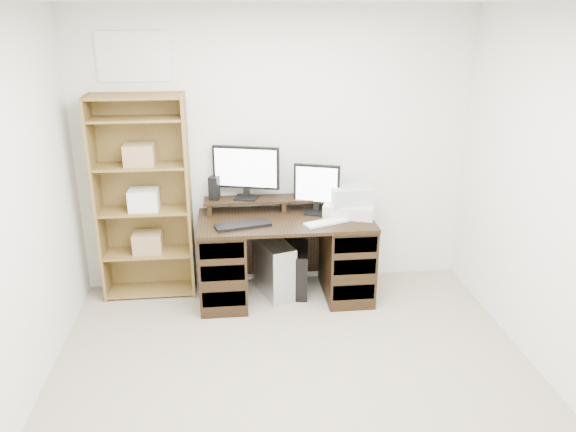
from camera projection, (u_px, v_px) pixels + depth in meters
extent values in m
cube|color=tan|center=(304.00, 421.00, 3.57)|extent=(3.50, 4.00, 0.02)
cube|color=white|center=(275.00, 152.00, 5.00)|extent=(3.50, 0.02, 2.50)
cube|color=white|center=(133.00, 57.00, 4.58)|extent=(0.60, 0.01, 0.40)
cube|color=black|center=(286.00, 220.00, 4.83)|extent=(1.50, 0.70, 0.03)
cube|color=black|center=(223.00, 263.00, 4.91)|extent=(0.40, 0.66, 0.72)
cube|color=black|center=(347.00, 257.00, 5.02)|extent=(0.40, 0.66, 0.72)
cube|color=black|center=(282.00, 241.00, 5.26)|extent=(1.48, 0.02, 0.65)
cube|color=black|center=(224.00, 299.00, 4.67)|extent=(0.36, 0.01, 0.14)
cube|color=black|center=(223.00, 273.00, 4.58)|extent=(0.36, 0.01, 0.14)
cube|color=black|center=(222.00, 251.00, 4.51)|extent=(0.36, 0.01, 0.14)
cube|color=black|center=(354.00, 292.00, 4.78)|extent=(0.36, 0.01, 0.14)
cube|color=black|center=(355.00, 267.00, 4.69)|extent=(0.36, 0.01, 0.14)
cube|color=black|center=(356.00, 245.00, 4.62)|extent=(0.36, 0.01, 0.14)
cube|color=black|center=(210.00, 207.00, 4.95)|extent=(0.04, 0.20, 0.10)
cube|color=black|center=(283.00, 205.00, 5.01)|extent=(0.04, 0.20, 0.10)
cube|color=black|center=(354.00, 202.00, 5.08)|extent=(0.04, 0.20, 0.10)
cube|color=black|center=(283.00, 199.00, 4.99)|extent=(1.40, 0.22, 0.02)
cube|color=black|center=(246.00, 198.00, 4.96)|extent=(0.23, 0.20, 0.02)
cube|color=black|center=(247.00, 190.00, 4.95)|extent=(0.06, 0.05, 0.11)
cube|color=black|center=(246.00, 167.00, 4.88)|extent=(0.58, 0.19, 0.37)
cube|color=white|center=(245.00, 168.00, 4.86)|extent=(0.53, 0.15, 0.33)
cube|color=black|center=(316.00, 213.00, 4.95)|extent=(0.23, 0.20, 0.02)
cube|color=black|center=(316.00, 205.00, 4.95)|extent=(0.06, 0.05, 0.11)
cube|color=black|center=(317.00, 184.00, 4.88)|extent=(0.39, 0.16, 0.35)
cube|color=white|center=(316.00, 185.00, 4.86)|extent=(0.34, 0.12, 0.31)
cube|color=black|center=(214.00, 188.00, 4.91)|extent=(0.10, 0.10, 0.21)
cube|color=black|center=(243.00, 225.00, 4.65)|extent=(0.48, 0.25, 0.03)
cube|color=silver|center=(326.00, 222.00, 4.72)|extent=(0.40, 0.25, 0.02)
ellipsoid|color=silver|center=(357.00, 218.00, 4.79)|extent=(0.11, 0.09, 0.04)
cube|color=beige|center=(350.00, 209.00, 4.91)|extent=(0.51, 0.45, 0.11)
cube|color=#A4AAAF|center=(350.00, 195.00, 4.87)|extent=(0.35, 0.26, 0.14)
cube|color=#B8BAC0|center=(274.00, 268.00, 5.07)|extent=(0.36, 0.54, 0.50)
cube|color=black|center=(298.00, 270.00, 5.10)|extent=(0.24, 0.45, 0.42)
cube|color=#19FF33|center=(297.00, 271.00, 4.88)|extent=(0.01, 0.01, 0.01)
cube|color=olive|center=(98.00, 201.00, 4.80)|extent=(0.02, 0.30, 1.80)
cube|color=olive|center=(189.00, 198.00, 4.88)|extent=(0.02, 0.30, 1.80)
cube|color=olive|center=(146.00, 195.00, 4.97)|extent=(0.80, 0.01, 1.80)
cube|color=olive|center=(152.00, 289.00, 5.14)|extent=(0.75, 0.28, 0.02)
cube|color=olive|center=(149.00, 253.00, 5.02)|extent=(0.75, 0.28, 0.02)
cube|color=olive|center=(145.00, 211.00, 4.87)|extent=(0.75, 0.28, 0.02)
cube|color=olive|center=(141.00, 166.00, 4.73)|extent=(0.75, 0.28, 0.02)
cube|color=olive|center=(136.00, 119.00, 4.59)|extent=(0.75, 0.28, 0.02)
cube|color=olive|center=(134.00, 97.00, 4.53)|extent=(0.75, 0.28, 0.02)
cube|color=#A07F54|center=(148.00, 242.00, 4.98)|extent=(0.25, 0.20, 0.18)
cube|color=white|center=(144.00, 200.00, 4.84)|extent=(0.25, 0.20, 0.18)
cube|color=#A07F54|center=(139.00, 155.00, 4.70)|extent=(0.25, 0.20, 0.18)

